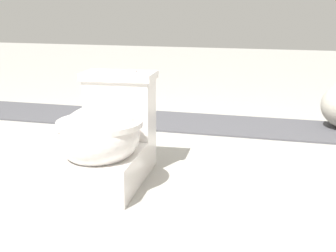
{
  "coord_description": "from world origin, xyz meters",
  "views": [
    {
      "loc": [
        1.98,
        0.78,
        0.85
      ],
      "look_at": [
        -0.0,
        0.23,
        0.3
      ],
      "focal_mm": 50.0,
      "sensor_mm": 36.0,
      "label": 1
    }
  ],
  "objects": [
    {
      "name": "ground_plane",
      "position": [
        0.0,
        0.0,
        0.0
      ],
      "size": [
        14.0,
        14.0,
        0.0
      ],
      "primitive_type": "plane",
      "color": "#A8A59E"
    },
    {
      "name": "gravel_strip",
      "position": [
        -1.21,
        0.5,
        0.01
      ],
      "size": [
        0.56,
        8.0,
        0.01
      ],
      "primitive_type": "cube",
      "color": "#4C4C51",
      "rests_on": "ground"
    },
    {
      "name": "toilet",
      "position": [
        0.0,
        -0.07,
        0.22
      ],
      "size": [
        0.65,
        0.42,
        0.52
      ],
      "rotation": [
        0.0,
        0.0,
        0.07
      ],
      "color": "white",
      "rests_on": "ground"
    }
  ]
}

